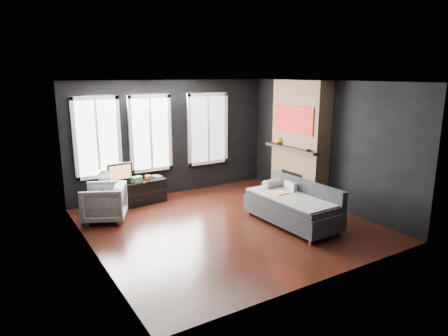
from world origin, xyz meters
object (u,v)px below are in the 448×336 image
armchair (104,201)px  media_console (131,194)px  sofa (292,204)px  mantel_vase (279,140)px  mug (148,177)px  book (153,172)px  monitor (120,172)px

armchair → media_console: bearing=154.8°
sofa → mantel_vase: mantel_vase is taller
mug → armchair: bearing=-151.2°
media_console → book: (0.58, 0.13, 0.38)m
media_console → mug: 0.52m
book → monitor: bearing=-171.3°
armchair → monitor: monitor is taller
monitor → book: size_ratio=2.37×
sofa → mug: sofa is taller
armchair → mug: (1.16, 0.64, 0.19)m
media_console → monitor: 0.56m
sofa → armchair: size_ratio=2.39×
armchair → mantel_vase: size_ratio=4.45×
mantel_vase → armchair: bearing=174.0°
media_console → book: 0.71m
mug → mantel_vase: (2.84, -1.06, 0.72)m
sofa → mantel_vase: bearing=57.3°
monitor → sofa: bearing=-54.7°
sofa → monitor: size_ratio=3.41×
media_console → monitor: monitor is taller
sofa → mug: size_ratio=14.19×
sofa → book: bearing=118.2°
sofa → media_console: (-2.25, 2.73, -0.15)m
sofa → mug: bearing=122.0°
sofa → media_console: 3.54m
book → mantel_vase: (2.66, -1.18, 0.67)m
media_console → mantel_vase: (3.25, -1.05, 1.05)m
sofa → mug: (-1.84, 2.74, 0.18)m
armchair → mantel_vase: (4.00, -0.42, 0.91)m
mug → sofa: bearing=-56.1°
monitor → book: 0.82m
sofa → armchair: bearing=143.1°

